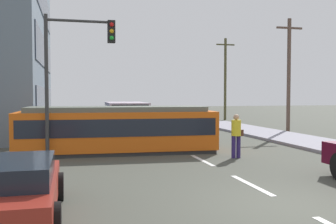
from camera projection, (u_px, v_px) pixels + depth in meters
name	position (u px, v px, depth m)	size (l,w,h in m)	color
ground_plane	(174.00, 146.00, 18.08)	(120.00, 120.00, 0.00)	#47493F
lane_stripe_1	(251.00, 185.00, 10.33)	(0.16, 2.40, 0.01)	silver
lane_stripe_2	(202.00, 160.00, 14.21)	(0.16, 2.40, 0.01)	silver
lane_stripe_3	(153.00, 136.00, 22.73)	(0.16, 2.40, 0.01)	silver
lane_stripe_4	(136.00, 127.00, 28.55)	(0.16, 2.40, 0.01)	silver
streetcar_tram	(117.00, 129.00, 16.20)	(8.18, 2.92, 1.92)	#DC5B13
city_bus	(126.00, 114.00, 26.01)	(2.69, 5.53, 1.90)	#BEAABD
pedestrian_crossing	(236.00, 133.00, 14.72)	(0.51, 0.36, 1.67)	navy
parked_sedan_near	(10.00, 189.00, 7.36)	(1.94, 4.18, 1.19)	maroon
parked_sedan_mid	(60.00, 130.00, 19.47)	(2.15, 4.06, 1.19)	black
parked_sedan_far	(67.00, 122.00, 25.29)	(2.16, 4.32, 1.19)	navy
traffic_light_mast	(74.00, 60.00, 14.37)	(2.58, 0.33, 5.34)	#333333
utility_pole_mid	(289.00, 73.00, 25.04)	(1.80, 0.24, 7.30)	brown
utility_pole_far	(225.00, 77.00, 36.84)	(1.80, 0.24, 7.75)	#4E4A2B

